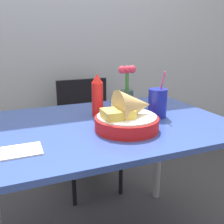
# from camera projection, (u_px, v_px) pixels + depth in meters

# --- Properties ---
(wall_window) EXTENTS (7.00, 0.06, 2.60)m
(wall_window) POSITION_uv_depth(u_px,v_px,m) (56.00, 19.00, 1.97)
(wall_window) COLOR #9EA8B7
(wall_window) RESTS_ON ground_plane
(dining_table) EXTENTS (1.21, 0.79, 0.77)m
(dining_table) POSITION_uv_depth(u_px,v_px,m) (103.00, 143.00, 1.21)
(dining_table) COLOR #334C9E
(dining_table) RESTS_ON ground_plane
(chair_far_window) EXTENTS (0.40, 0.40, 0.84)m
(chair_far_window) POSITION_uv_depth(u_px,v_px,m) (86.00, 124.00, 1.96)
(chair_far_window) COLOR black
(chair_far_window) RESTS_ON ground_plane
(food_basket) EXTENTS (0.28, 0.28, 0.18)m
(food_basket) POSITION_uv_depth(u_px,v_px,m) (129.00, 115.00, 1.08)
(food_basket) COLOR red
(food_basket) RESTS_ON dining_table
(ketchup_bottle) EXTENTS (0.06, 0.06, 0.22)m
(ketchup_bottle) POSITION_uv_depth(u_px,v_px,m) (97.00, 96.00, 1.27)
(ketchup_bottle) COLOR red
(ketchup_bottle) RESTS_ON dining_table
(drink_cup) EXTENTS (0.09, 0.09, 0.23)m
(drink_cup) POSITION_uv_depth(u_px,v_px,m) (157.00, 104.00, 1.26)
(drink_cup) COLOR #192399
(drink_cup) RESTS_ON dining_table
(flower_vase) EXTENTS (0.10, 0.07, 0.25)m
(flower_vase) POSITION_uv_depth(u_px,v_px,m) (127.00, 92.00, 1.36)
(flower_vase) COLOR #2D4738
(flower_vase) RESTS_ON dining_table
(napkin) EXTENTS (0.14, 0.11, 0.01)m
(napkin) POSITION_uv_depth(u_px,v_px,m) (21.00, 151.00, 0.88)
(napkin) COLOR white
(napkin) RESTS_ON dining_table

